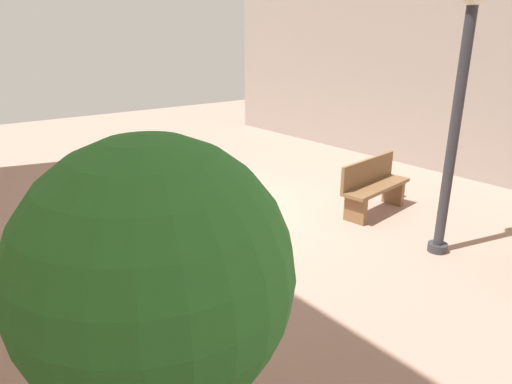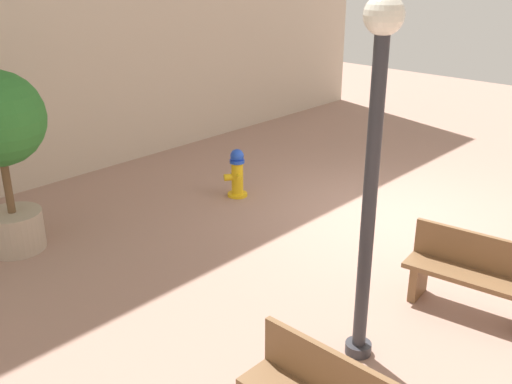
{
  "view_description": "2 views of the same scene",
  "coord_description": "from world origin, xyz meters",
  "px_view_note": "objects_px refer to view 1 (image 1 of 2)",
  "views": [
    {
      "loc": [
        4.11,
        6.4,
        2.96
      ],
      "look_at": [
        0.58,
        1.91,
        0.99
      ],
      "focal_mm": 31.7,
      "sensor_mm": 36.0,
      "label": 1
    },
    {
      "loc": [
        -4.4,
        7.97,
        3.97
      ],
      "look_at": [
        0.95,
        2.18,
        0.8
      ],
      "focal_mm": 41.65,
      "sensor_mm": 36.0,
      "label": 2
    }
  ],
  "objects_px": {
    "fire_hydrant": "(103,246)",
    "planter_tree": "(159,318)",
    "bench_near": "(373,185)",
    "street_lamp": "(460,91)"
  },
  "relations": [
    {
      "from": "bench_near",
      "to": "street_lamp",
      "type": "relative_size",
      "value": 0.44
    },
    {
      "from": "fire_hydrant",
      "to": "planter_tree",
      "type": "height_order",
      "value": "planter_tree"
    },
    {
      "from": "fire_hydrant",
      "to": "bench_near",
      "type": "xyz_separation_m",
      "value": [
        -4.57,
        0.69,
        0.06
      ]
    },
    {
      "from": "street_lamp",
      "to": "bench_near",
      "type": "bearing_deg",
      "value": -107.92
    },
    {
      "from": "bench_near",
      "to": "planter_tree",
      "type": "distance_m",
      "value": 6.33
    },
    {
      "from": "fire_hydrant",
      "to": "planter_tree",
      "type": "distance_m",
      "value": 3.92
    },
    {
      "from": "planter_tree",
      "to": "bench_near",
      "type": "bearing_deg",
      "value": -152.11
    },
    {
      "from": "bench_near",
      "to": "street_lamp",
      "type": "xyz_separation_m",
      "value": [
        0.52,
        1.6,
        1.8
      ]
    },
    {
      "from": "bench_near",
      "to": "street_lamp",
      "type": "bearing_deg",
      "value": 72.08
    },
    {
      "from": "planter_tree",
      "to": "street_lamp",
      "type": "bearing_deg",
      "value": -165.28
    }
  ]
}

